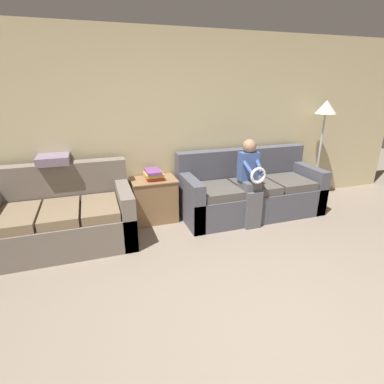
% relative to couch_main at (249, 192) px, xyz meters
% --- Properties ---
extents(ground_plane, '(14.00, 14.00, 0.00)m').
position_rel_couch_main_xyz_m(ground_plane, '(-0.88, -2.44, -0.33)').
color(ground_plane, gray).
extents(wall_back, '(7.78, 0.06, 2.55)m').
position_rel_couch_main_xyz_m(wall_back, '(-0.88, 0.47, 0.95)').
color(wall_back, '#C6B789').
rests_on(wall_back, ground_plane).
extents(couch_main, '(2.07, 0.87, 0.93)m').
position_rel_couch_main_xyz_m(couch_main, '(0.00, 0.00, 0.00)').
color(couch_main, '#4C4C56').
rests_on(couch_main, ground_plane).
extents(couch_side, '(1.64, 0.97, 0.93)m').
position_rel_couch_main_xyz_m(couch_side, '(-2.59, -0.09, -0.01)').
color(couch_side, '#70665B').
rests_on(couch_side, ground_plane).
extents(child_left_seated, '(0.26, 0.38, 1.18)m').
position_rel_couch_main_xyz_m(child_left_seated, '(-0.20, -0.36, 0.33)').
color(child_left_seated, '#56565B').
rests_on(child_left_seated, ground_plane).
extents(side_shelf, '(0.62, 0.45, 0.61)m').
position_rel_couch_main_xyz_m(side_shelf, '(-1.40, 0.19, -0.01)').
color(side_shelf, olive).
rests_on(side_shelf, ground_plane).
extents(book_stack, '(0.24, 0.32, 0.13)m').
position_rel_couch_main_xyz_m(book_stack, '(-1.40, 0.19, 0.36)').
color(book_stack, '#BC3833').
rests_on(book_stack, side_shelf).
extents(floor_lamp, '(0.32, 0.32, 1.61)m').
position_rel_couch_main_xyz_m(floor_lamp, '(1.34, 0.16, 1.04)').
color(floor_lamp, '#2D2B28').
rests_on(floor_lamp, ground_plane).
extents(throw_pillow, '(0.37, 0.37, 0.10)m').
position_rel_couch_main_xyz_m(throw_pillow, '(-2.63, 0.25, 0.65)').
color(throw_pillow, slate).
rests_on(throw_pillow, couch_side).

